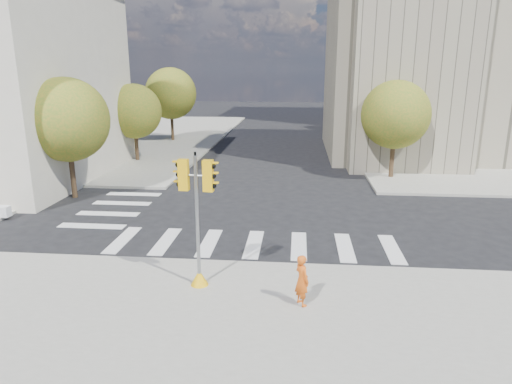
% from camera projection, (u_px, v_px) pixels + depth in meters
% --- Properties ---
extents(ground, '(160.00, 160.00, 0.00)m').
position_uv_depth(ground, '(260.00, 228.00, 20.12)').
color(ground, black).
rests_on(ground, ground).
extents(sidewalk_far_right, '(28.00, 40.00, 0.15)m').
position_uv_depth(sidewalk_far_right, '(492.00, 142.00, 43.31)').
color(sidewalk_far_right, gray).
rests_on(sidewalk_far_right, ground).
extents(sidewalk_far_left, '(28.00, 40.00, 0.15)m').
position_uv_depth(sidewalk_far_left, '(88.00, 136.00, 46.88)').
color(sidewalk_far_left, gray).
rests_on(sidewalk_far_left, ground).
extents(civic_building, '(26.00, 16.00, 19.39)m').
position_uv_depth(civic_building, '(482.00, 62.00, 35.22)').
color(civic_building, gray).
rests_on(civic_building, ground).
extents(tree_lw_near, '(4.40, 4.40, 6.41)m').
position_uv_depth(tree_lw_near, '(67.00, 120.00, 23.81)').
color(tree_lw_near, '#382616').
rests_on(tree_lw_near, ground).
extents(tree_lw_mid, '(4.00, 4.00, 5.77)m').
position_uv_depth(tree_lw_mid, '(134.00, 111.00, 33.53)').
color(tree_lw_mid, '#382616').
rests_on(tree_lw_mid, ground).
extents(tree_lw_far, '(4.80, 4.80, 6.95)m').
position_uv_depth(tree_lw_far, '(171.00, 94.00, 42.94)').
color(tree_lw_far, '#382616').
rests_on(tree_lw_far, ground).
extents(tree_re_near, '(4.20, 4.20, 6.16)m').
position_uv_depth(tree_re_near, '(395.00, 115.00, 28.01)').
color(tree_re_near, '#382616').
rests_on(tree_re_near, ground).
extents(tree_re_mid, '(4.60, 4.60, 6.66)m').
position_uv_depth(tree_re_mid, '(368.00, 98.00, 39.47)').
color(tree_re_mid, '#382616').
rests_on(tree_re_mid, ground).
extents(tree_re_far, '(4.00, 4.00, 5.88)m').
position_uv_depth(tree_re_far, '(352.00, 96.00, 51.13)').
color(tree_re_far, '#382616').
rests_on(tree_re_far, ground).
extents(lamp_near, '(0.35, 0.18, 8.11)m').
position_uv_depth(lamp_near, '(392.00, 102.00, 31.67)').
color(lamp_near, black).
rests_on(lamp_near, sidewalk_far_right).
extents(lamp_far, '(0.35, 0.18, 8.11)m').
position_uv_depth(lamp_far, '(364.00, 92.00, 45.13)').
color(lamp_far, black).
rests_on(lamp_far, sidewalk_far_right).
extents(traffic_signal, '(1.07, 0.56, 4.27)m').
position_uv_depth(traffic_signal, '(198.00, 231.00, 14.01)').
color(traffic_signal, '#E5A80C').
rests_on(traffic_signal, sidewalk_near).
extents(photographer, '(0.61, 0.67, 1.53)m').
position_uv_depth(photographer, '(302.00, 280.00, 13.07)').
color(photographer, '#DF5914').
rests_on(photographer, sidewalk_near).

